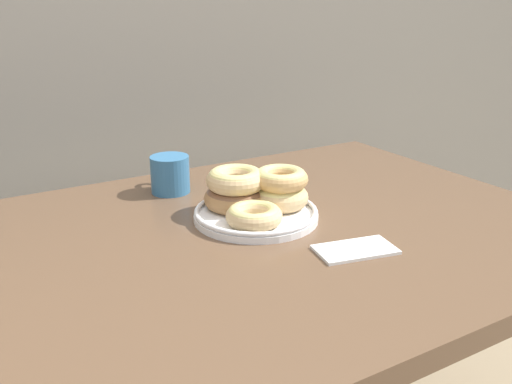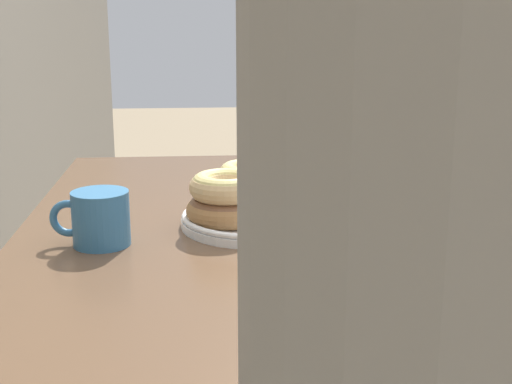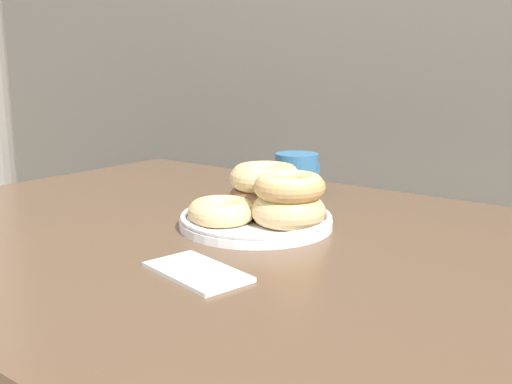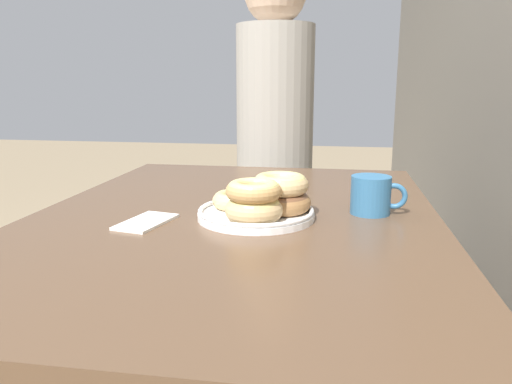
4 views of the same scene
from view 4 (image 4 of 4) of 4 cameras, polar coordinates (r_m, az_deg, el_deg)
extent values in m
cube|color=brown|center=(1.15, -2.42, -3.50)|extent=(1.28, 0.92, 0.04)
cylinder|color=#473828|center=(1.90, -10.73, -8.72)|extent=(0.05, 0.05, 0.69)
cylinder|color=#473828|center=(1.80, 14.31, -10.09)|extent=(0.05, 0.05, 0.69)
cylinder|color=white|center=(1.10, 0.00, -2.69)|extent=(0.26, 0.26, 0.01)
torus|color=white|center=(1.10, 0.00, -2.08)|extent=(0.26, 0.26, 0.01)
torus|color=#D6B27A|center=(1.04, -0.25, -2.05)|extent=(0.14, 0.14, 0.04)
torus|color=#E0D17F|center=(1.03, -0.25, -1.64)|extent=(0.13, 0.13, 0.03)
torus|color=#9E7042|center=(1.11, 2.76, -1.21)|extent=(0.15, 0.15, 0.04)
torus|color=brown|center=(1.11, 2.77, -0.87)|extent=(0.14, 0.14, 0.03)
torus|color=#D6B27A|center=(1.14, -2.20, -0.96)|extent=(0.16, 0.16, 0.03)
torus|color=#E0D17F|center=(1.14, -2.20, -0.67)|extent=(0.15, 0.15, 0.03)
torus|color=tan|center=(1.03, -0.27, 0.11)|extent=(0.14, 0.14, 0.04)
torus|color=#E0D17F|center=(1.02, -0.27, 0.46)|extent=(0.13, 0.13, 0.03)
torus|color=#D6B27A|center=(1.10, 2.79, 0.84)|extent=(0.17, 0.17, 0.04)
torus|color=#E0D17F|center=(1.10, 2.79, 1.21)|extent=(0.16, 0.16, 0.03)
cylinder|color=teal|center=(1.17, 12.97, -0.33)|extent=(0.09, 0.09, 0.09)
cylinder|color=#382114|center=(1.16, 13.06, 1.48)|extent=(0.07, 0.07, 0.00)
torus|color=teal|center=(1.17, 15.49, -0.46)|extent=(0.02, 0.06, 0.06)
cube|color=#232838|center=(2.14, 2.10, -6.33)|extent=(0.28, 0.20, 0.67)
cylinder|color=gray|center=(1.98, 2.19, 10.44)|extent=(0.30, 0.30, 0.56)
cube|color=white|center=(1.09, -12.46, -3.35)|extent=(0.16, 0.11, 0.01)
camera|label=1|loc=(1.97, -26.31, 15.60)|focal=40.00mm
camera|label=2|loc=(2.23, 7.39, 14.18)|focal=50.00mm
camera|label=3|loc=(1.03, -52.96, 5.84)|focal=40.00mm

